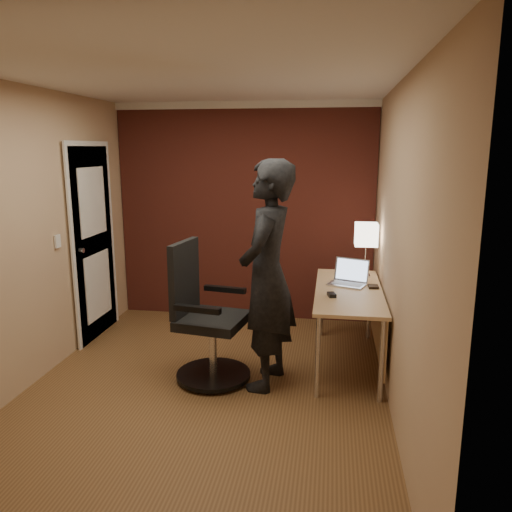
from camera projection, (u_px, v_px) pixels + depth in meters
name	position (u px, v px, depth m)	size (l,w,h in m)	color
room	(213.00, 206.00, 5.42)	(4.00, 4.00, 4.00)	brown
desk	(356.00, 303.00, 4.56)	(0.60, 1.50, 0.73)	#D5B37B
desk_lamp	(366.00, 235.00, 4.93)	(0.22, 0.22, 0.54)	silver
laptop	(349.00, 277.00, 4.71)	(0.40, 0.36, 0.23)	silver
mouse	(332.00, 295.00, 4.32)	(0.06, 0.10, 0.03)	black
wallet	(373.00, 287.00, 4.59)	(0.09, 0.11, 0.02)	black
office_chair	(204.00, 321.00, 4.30)	(0.65, 0.71, 1.19)	black
person	(267.00, 276.00, 4.11)	(0.70, 0.46, 1.91)	black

